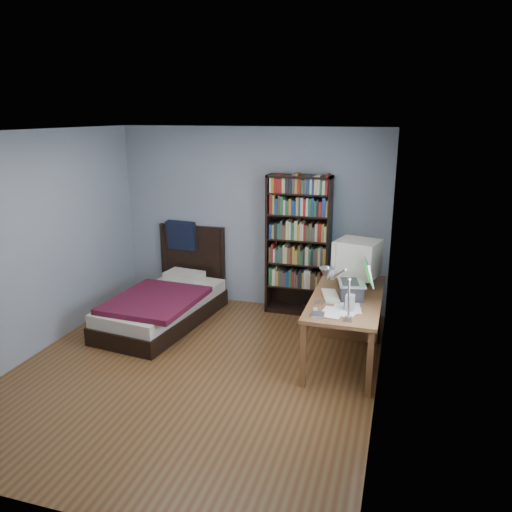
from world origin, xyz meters
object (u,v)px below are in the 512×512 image
(crt_monitor, at_px, (357,259))
(bookshelf, at_px, (298,246))
(speaker, at_px, (350,303))
(desk, at_px, (350,307))
(laptop, at_px, (353,288))
(keyboard, at_px, (330,296))
(soda_can, at_px, (341,284))
(desk_lamp, at_px, (331,279))
(bed, at_px, (166,302))

(crt_monitor, xyz_separation_m, bookshelf, (-0.84, 0.69, -0.08))
(speaker, bearing_deg, desk, 98.76)
(laptop, xyz_separation_m, keyboard, (-0.23, -0.04, -0.11))
(bookshelf, bearing_deg, soda_can, -52.70)
(desk_lamp, bearing_deg, bookshelf, 108.57)
(laptop, xyz_separation_m, bed, (-2.47, 0.41, -0.59))
(desk_lamp, relative_size, soda_can, 5.84)
(keyboard, distance_m, bookshelf, 1.41)
(crt_monitor, relative_size, bed, 0.27)
(crt_monitor, distance_m, bookshelf, 1.09)
(soda_can, bearing_deg, bed, 176.87)
(crt_monitor, xyz_separation_m, speaker, (0.03, -0.89, -0.21))
(speaker, bearing_deg, bookshelf, 123.00)
(speaker, xyz_separation_m, soda_can, (-0.17, 0.65, -0.03))
(crt_monitor, relative_size, desk_lamp, 0.82)
(keyboard, bearing_deg, laptop, -6.31)
(laptop, distance_m, desk_lamp, 1.14)
(crt_monitor, relative_size, speaker, 3.27)
(soda_can, bearing_deg, speaker, -75.65)
(desk_lamp, relative_size, bed, 0.33)
(desk_lamp, bearing_deg, crt_monitor, 86.96)
(desk_lamp, bearing_deg, laptop, 84.37)
(laptop, bearing_deg, desk_lamp, -95.63)
(laptop, relative_size, desk_lamp, 0.65)
(desk, xyz_separation_m, keyboard, (-0.17, -0.56, 0.33))
(desk, bearing_deg, bookshelf, 139.32)
(speaker, distance_m, bookshelf, 1.80)
(crt_monitor, bearing_deg, speaker, -88.14)
(laptop, height_order, keyboard, laptop)
(soda_can, distance_m, bed, 2.37)
(desk, relative_size, speaker, 9.72)
(desk_lamp, bearing_deg, keyboard, 97.36)
(soda_can, relative_size, bed, 0.06)
(desk, bearing_deg, speaker, -85.31)
(keyboard, bearing_deg, bed, 152.34)
(desk_lamp, bearing_deg, speaker, 80.64)
(soda_can, xyz_separation_m, bookshelf, (-0.70, 0.92, 0.16))
(keyboard, bearing_deg, bookshelf, 100.40)
(laptop, height_order, bookshelf, bookshelf)
(desk, relative_size, crt_monitor, 2.97)
(desk_lamp, xyz_separation_m, bed, (-2.36, 1.46, -1.02))
(desk, relative_size, soda_can, 14.27)
(bed, bearing_deg, desk, 2.68)
(desk_lamp, xyz_separation_m, speaker, (0.11, 0.68, -0.46))
(soda_can, bearing_deg, desk, 68.57)
(bed, bearing_deg, bookshelf, 26.42)
(soda_can, height_order, bed, bed)
(desk, distance_m, soda_can, 0.45)
(keyboard, relative_size, bookshelf, 0.21)
(speaker, height_order, bookshelf, bookshelf)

